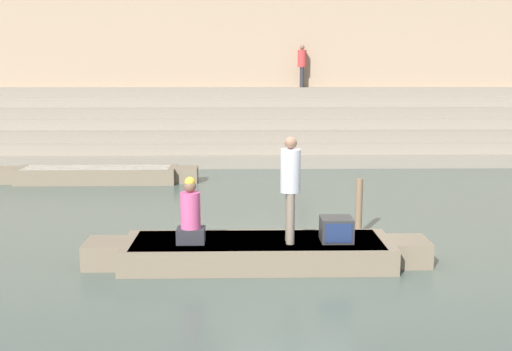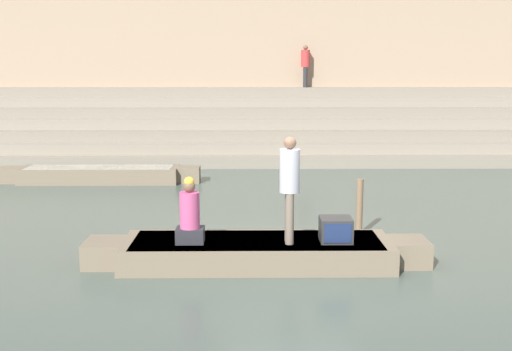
{
  "view_description": "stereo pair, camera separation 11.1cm",
  "coord_description": "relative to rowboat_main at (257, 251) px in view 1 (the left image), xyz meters",
  "views": [
    {
      "loc": [
        -0.88,
        -10.25,
        3.34
      ],
      "look_at": [
        -0.65,
        0.77,
        1.33
      ],
      "focal_mm": 42.0,
      "sensor_mm": 36.0,
      "label": 1
    },
    {
      "loc": [
        -0.77,
        -10.25,
        3.34
      ],
      "look_at": [
        -0.65,
        0.77,
        1.33
      ],
      "focal_mm": 42.0,
      "sensor_mm": 36.0,
      "label": 2
    }
  ],
  "objects": [
    {
      "name": "person_standing",
      "position": [
        0.54,
        -0.14,
        1.24
      ],
      "size": [
        0.33,
        0.33,
        1.78
      ],
      "rotation": [
        0.0,
        0.0,
        -0.26
      ],
      "color": "#756656",
      "rests_on": "rowboat_main"
    },
    {
      "name": "moored_boat_shore",
      "position": [
        -4.51,
        7.45,
        0.01
      ],
      "size": [
        5.86,
        1.06,
        0.45
      ],
      "rotation": [
        0.0,
        0.0,
        0.01
      ],
      "color": "#756651",
      "rests_on": "ground"
    },
    {
      "name": "person_on_steps",
      "position": [
        2.1,
        14.28,
        3.25
      ],
      "size": [
        0.35,
        0.35,
        1.65
      ],
      "rotation": [
        0.0,
        0.0,
        4.21
      ],
      "color": "#28282D",
      "rests_on": "ghat_steps"
    },
    {
      "name": "back_wall",
      "position": [
        0.65,
        15.23,
        4.34
      ],
      "size": [
        34.2,
        1.28,
        9.2
      ],
      "color": "tan",
      "rests_on": "ground"
    },
    {
      "name": "person_rowing",
      "position": [
        -1.12,
        -0.13,
        0.66
      ],
      "size": [
        0.47,
        0.37,
        1.12
      ],
      "rotation": [
        0.0,
        0.0,
        -0.13
      ],
      "color": "#28282D",
      "rests_on": "rowboat_main"
    },
    {
      "name": "ground_plane",
      "position": [
        0.65,
        0.43,
        -0.23
      ],
      "size": [
        120.0,
        120.0,
        0.0
      ],
      "primitive_type": "plane",
      "color": "#47544C"
    },
    {
      "name": "mooring_post",
      "position": [
        2.07,
        1.76,
        0.34
      ],
      "size": [
        0.13,
        0.13,
        1.15
      ],
      "primitive_type": "cylinder",
      "color": "brown",
      "rests_on": "ground"
    },
    {
      "name": "rowboat_main",
      "position": [
        0.0,
        0.0,
        0.0
      ],
      "size": [
        5.85,
        1.47,
        0.43
      ],
      "rotation": [
        0.0,
        0.0,
        -0.01
      ],
      "color": "#756651",
      "rests_on": "ground"
    },
    {
      "name": "tv_set",
      "position": [
        1.33,
        -0.08,
        0.4
      ],
      "size": [
        0.53,
        0.49,
        0.41
      ],
      "rotation": [
        0.0,
        0.0,
        -0.13
      ],
      "color": "#2D2D2D",
      "rests_on": "rowboat_main"
    },
    {
      "name": "ghat_steps",
      "position": [
        0.65,
        12.87,
        0.67
      ],
      "size": [
        36.0,
        4.94,
        2.53
      ],
      "color": "gray",
      "rests_on": "ground"
    }
  ]
}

